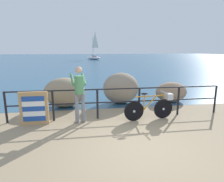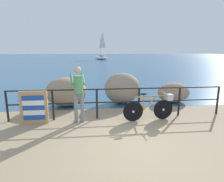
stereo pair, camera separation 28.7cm
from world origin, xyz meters
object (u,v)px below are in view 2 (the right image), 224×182
at_px(sailboat, 101,56).
at_px(breakwater_boulder_right, 174,93).
at_px(bicycle, 153,106).
at_px(breakwater_boulder_main, 122,88).
at_px(breakwater_boulder_left, 66,92).
at_px(folded_deckchair_stack, 34,107).
at_px(person_at_railing, 79,92).

bearing_deg(sailboat, breakwater_boulder_right, 146.82).
distance_m(bicycle, breakwater_boulder_main, 2.23).
relative_size(bicycle, breakwater_boulder_left, 1.03).
relative_size(bicycle, folded_deckchair_stack, 1.63).
relative_size(breakwater_boulder_left, breakwater_boulder_right, 1.17).
xyz_separation_m(breakwater_boulder_main, breakwater_boulder_left, (-2.34, -0.19, -0.07)).
height_order(breakwater_boulder_right, sailboat, sailboat).
relative_size(breakwater_boulder_main, breakwater_boulder_left, 0.93).
distance_m(bicycle, folded_deckchair_stack, 3.77).
bearing_deg(folded_deckchair_stack, breakwater_boulder_right, 19.94).
bearing_deg(breakwater_boulder_main, breakwater_boulder_right, -2.27).
height_order(person_at_railing, breakwater_boulder_right, person_at_railing).
distance_m(folded_deckchair_stack, breakwater_boulder_right, 5.69).
relative_size(person_at_railing, folded_deckchair_stack, 1.71).
height_order(person_at_railing, breakwater_boulder_main, person_at_railing).
xyz_separation_m(bicycle, breakwater_boulder_left, (-3.02, 1.93, 0.13)).
bearing_deg(breakwater_boulder_right, sailboat, 92.11).
bearing_deg(person_at_railing, folded_deckchair_stack, 79.37).
bearing_deg(bicycle, breakwater_boulder_left, 141.97).
xyz_separation_m(folded_deckchair_stack, breakwater_boulder_main, (3.09, 2.03, 0.14)).
xyz_separation_m(person_at_railing, breakwater_boulder_main, (1.71, 2.05, -0.33)).
height_order(breakwater_boulder_left, sailboat, sailboat).
xyz_separation_m(person_at_railing, breakwater_boulder_right, (3.96, 1.96, -0.55)).
distance_m(breakwater_boulder_main, sailboat, 36.06).
distance_m(person_at_railing, breakwater_boulder_right, 4.46).
bearing_deg(breakwater_boulder_left, breakwater_boulder_main, 4.54).
relative_size(folded_deckchair_stack, sailboat, 0.17).
bearing_deg(folded_deckchair_stack, sailboat, 83.98).
bearing_deg(person_at_railing, bicycle, -100.96).
bearing_deg(breakwater_boulder_left, sailboat, 84.86).
relative_size(bicycle, person_at_railing, 0.95).
relative_size(bicycle, breakwater_boulder_right, 1.21).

